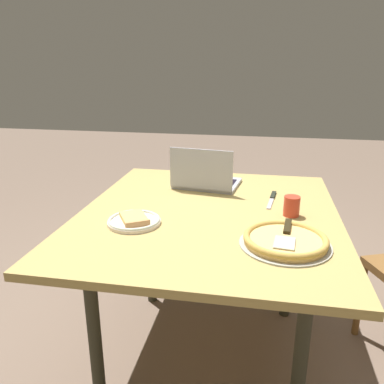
% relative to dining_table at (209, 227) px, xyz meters
% --- Properties ---
extents(ground_plane, '(12.00, 12.00, 0.00)m').
position_rel_dining_table_xyz_m(ground_plane, '(0.00, 0.00, -0.68)').
color(ground_plane, '#715D4E').
extents(dining_table, '(1.26, 1.10, 0.75)m').
position_rel_dining_table_xyz_m(dining_table, '(0.00, 0.00, 0.00)').
color(dining_table, tan).
rests_on(dining_table, ground_plane).
extents(laptop, '(0.29, 0.35, 0.22)m').
position_rel_dining_table_xyz_m(laptop, '(0.34, 0.07, 0.12)').
color(laptop, '#ACAFC4').
rests_on(laptop, dining_table).
extents(pizza_plate, '(0.21, 0.21, 0.04)m').
position_rel_dining_table_xyz_m(pizza_plate, '(-0.19, 0.27, 0.09)').
color(pizza_plate, silver).
rests_on(pizza_plate, dining_table).
extents(pizza_tray, '(0.32, 0.32, 0.04)m').
position_rel_dining_table_xyz_m(pizza_tray, '(-0.28, -0.31, 0.09)').
color(pizza_tray, '#AAA99E').
rests_on(pizza_tray, dining_table).
extents(table_knife, '(0.24, 0.05, 0.01)m').
position_rel_dining_table_xyz_m(table_knife, '(0.21, -0.27, 0.08)').
color(table_knife, '#BBB3BB').
rests_on(table_knife, dining_table).
extents(drink_cup, '(0.07, 0.07, 0.08)m').
position_rel_dining_table_xyz_m(drink_cup, '(0.02, -0.35, 0.12)').
color(drink_cup, red).
rests_on(drink_cup, dining_table).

